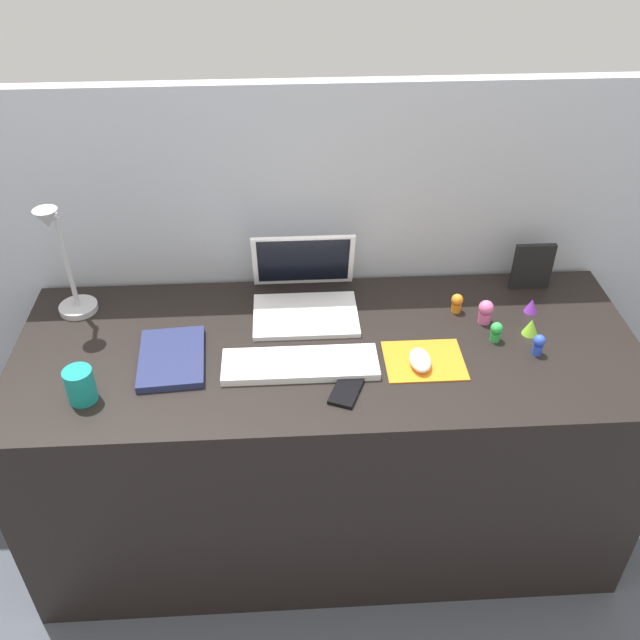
{
  "coord_description": "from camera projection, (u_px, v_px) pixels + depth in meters",
  "views": [
    {
      "loc": [
        -0.11,
        -1.46,
        1.93
      ],
      "look_at": [
        -0.02,
        0.0,
        0.83
      ],
      "focal_mm": 38.71,
      "sensor_mm": 36.0,
      "label": 1
    }
  ],
  "objects": [
    {
      "name": "ground_plane",
      "position": [
        327.0,
        516.0,
        2.33
      ],
      "size": [
        6.0,
        6.0,
        0.0
      ],
      "primitive_type": "plane",
      "color": "#474C56"
    },
    {
      "name": "back_wall",
      "position": [
        320.0,
        290.0,
        2.22
      ],
      "size": [
        2.92,
        0.05,
        1.34
      ],
      "primitive_type": "cube",
      "color": "#B2B7C1",
      "rests_on": "ground_plane"
    },
    {
      "name": "desk",
      "position": [
        327.0,
        440.0,
        2.11
      ],
      "size": [
        1.72,
        0.66,
        0.74
      ],
      "primitive_type": "cube",
      "color": "black",
      "rests_on": "ground_plane"
    },
    {
      "name": "laptop",
      "position": [
        305.0,
        290.0,
        2.01
      ],
      "size": [
        0.3,
        0.27,
        0.21
      ],
      "color": "white",
      "rests_on": "desk"
    },
    {
      "name": "keyboard",
      "position": [
        300.0,
        364.0,
        1.81
      ],
      "size": [
        0.41,
        0.13,
        0.02
      ],
      "primitive_type": "cube",
      "color": "white",
      "rests_on": "desk"
    },
    {
      "name": "mousepad",
      "position": [
        424.0,
        361.0,
        1.83
      ],
      "size": [
        0.21,
        0.17,
        0.0
      ],
      "primitive_type": "cube",
      "color": "orange",
      "rests_on": "desk"
    },
    {
      "name": "mouse",
      "position": [
        420.0,
        360.0,
        1.81
      ],
      "size": [
        0.06,
        0.1,
        0.03
      ],
      "primitive_type": "ellipsoid",
      "color": "white",
      "rests_on": "mousepad"
    },
    {
      "name": "cell_phone",
      "position": [
        347.0,
        389.0,
        1.74
      ],
      "size": [
        0.11,
        0.14,
        0.01
      ],
      "primitive_type": "cube",
      "rotation": [
        0.0,
        0.0,
        -0.39
      ],
      "color": "black",
      "rests_on": "desk"
    },
    {
      "name": "desk_lamp",
      "position": [
        64.0,
        265.0,
        1.9
      ],
      "size": [
        0.11,
        0.15,
        0.36
      ],
      "color": "#B7B7BC",
      "rests_on": "desk"
    },
    {
      "name": "notebook_pad",
      "position": [
        172.0,
        358.0,
        1.83
      ],
      "size": [
        0.19,
        0.25,
        0.02
      ],
      "primitive_type": "cube",
      "rotation": [
        0.0,
        0.0,
        0.07
      ],
      "color": "navy",
      "rests_on": "desk"
    },
    {
      "name": "picture_frame",
      "position": [
        532.0,
        267.0,
        2.07
      ],
      "size": [
        0.12,
        0.02,
        0.15
      ],
      "primitive_type": "cube",
      "color": "black",
      "rests_on": "desk"
    },
    {
      "name": "coffee_mug",
      "position": [
        80.0,
        385.0,
        1.69
      ],
      "size": [
        0.07,
        0.07,
        0.09
      ],
      "primitive_type": "cylinder",
      "color": "teal",
      "rests_on": "desk"
    },
    {
      "name": "toy_figurine_orange",
      "position": [
        457.0,
        302.0,
        2.0
      ],
      "size": [
        0.03,
        0.03,
        0.06
      ],
      "color": "orange",
      "rests_on": "desk"
    },
    {
      "name": "toy_figurine_green",
      "position": [
        496.0,
        331.0,
        1.89
      ],
      "size": [
        0.03,
        0.03,
        0.06
      ],
      "color": "green",
      "rests_on": "desk"
    },
    {
      "name": "toy_figurine_pink",
      "position": [
        486.0,
        311.0,
        1.95
      ],
      "size": [
        0.04,
        0.04,
        0.07
      ],
      "color": "pink",
      "rests_on": "desk"
    },
    {
      "name": "toy_figurine_blue",
      "position": [
        539.0,
        344.0,
        1.84
      ],
      "size": [
        0.03,
        0.03,
        0.06
      ],
      "color": "blue",
      "rests_on": "desk"
    },
    {
      "name": "toy_figurine_purple",
      "position": [
        531.0,
        306.0,
        2.0
      ],
      "size": [
        0.04,
        0.04,
        0.04
      ],
      "primitive_type": "cone",
      "color": "purple",
      "rests_on": "desk"
    },
    {
      "name": "toy_figurine_lime",
      "position": [
        531.0,
        327.0,
        1.92
      ],
      "size": [
        0.04,
        0.04,
        0.05
      ],
      "primitive_type": "cone",
      "color": "#8CDB33",
      "rests_on": "desk"
    }
  ]
}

